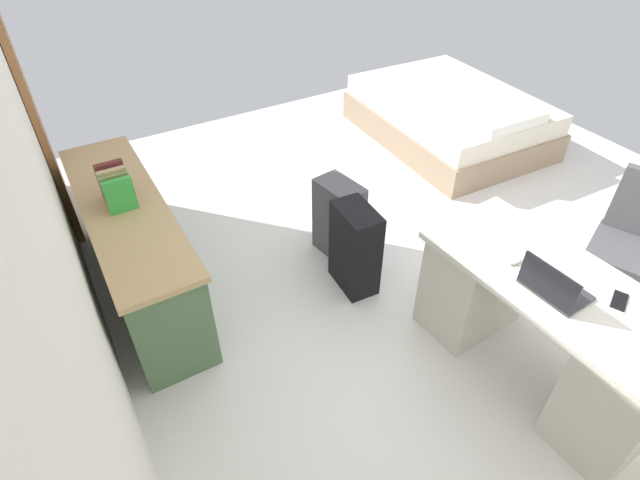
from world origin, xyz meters
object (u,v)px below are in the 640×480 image
(bed, at_px, (450,117))
(cell_phone_near_laptop, at_px, (619,301))
(suitcase_spare_grey, at_px, (339,219))
(credenza, at_px, (136,249))
(computer_mouse, at_px, (514,260))
(laptop, at_px, (553,287))
(office_chair, at_px, (628,254))
(desk, at_px, (543,327))
(figurine_small, at_px, (108,172))
(suitcase_black, at_px, (355,249))

(bed, xyz_separation_m, cell_phone_near_laptop, (-2.72, 1.43, 0.49))
(bed, xyz_separation_m, suitcase_spare_grey, (-0.97, 1.96, 0.06))
(credenza, relative_size, computer_mouse, 18.00)
(computer_mouse, bearing_deg, laptop, 170.98)
(office_chair, relative_size, credenza, 0.52)
(desk, xyz_separation_m, figurine_small, (2.18, 1.79, 0.41))
(desk, relative_size, cell_phone_near_laptop, 10.84)
(bed, distance_m, suitcase_spare_grey, 2.19)
(bed, relative_size, cell_phone_near_laptop, 14.39)
(bed, bearing_deg, computer_mouse, 143.57)
(bed, bearing_deg, figurine_small, 95.14)
(suitcase_spare_grey, bearing_deg, desk, -173.98)
(laptop, height_order, computer_mouse, laptop)
(desk, relative_size, figurine_small, 13.40)
(office_chair, relative_size, computer_mouse, 9.40)
(desk, bearing_deg, suitcase_spare_grey, 14.66)
(cell_phone_near_laptop, bearing_deg, credenza, 17.34)
(desk, bearing_deg, bed, -32.22)
(desk, distance_m, bed, 2.94)
(desk, distance_m, figurine_small, 2.85)
(suitcase_spare_grey, bearing_deg, cell_phone_near_laptop, -171.79)
(office_chair, distance_m, credenza, 3.23)
(cell_phone_near_laptop, height_order, figurine_small, figurine_small)
(credenza, bearing_deg, bed, -79.34)
(desk, height_order, cell_phone_near_laptop, cell_phone_near_laptop)
(credenza, bearing_deg, figurine_small, 0.27)
(figurine_small, bearing_deg, office_chair, -127.16)
(credenza, height_order, bed, credenza)
(computer_mouse, height_order, cell_phone_near_laptop, computer_mouse)
(suitcase_spare_grey, bearing_deg, laptop, -178.42)
(suitcase_spare_grey, relative_size, cell_phone_near_laptop, 4.48)
(suitcase_black, relative_size, computer_mouse, 6.44)
(bed, distance_m, suitcase_black, 2.45)
(office_chair, distance_m, bed, 2.45)
(office_chair, bearing_deg, cell_phone_near_laptop, 114.01)
(cell_phone_near_laptop, bearing_deg, bed, -53.04)
(cell_phone_near_laptop, relative_size, figurine_small, 1.24)
(suitcase_spare_grey, bearing_deg, credenza, 67.68)
(suitcase_spare_grey, bearing_deg, office_chair, -145.03)
(computer_mouse, relative_size, figurine_small, 0.91)
(laptop, bearing_deg, bed, -33.89)
(office_chair, bearing_deg, bed, -15.02)
(desk, bearing_deg, figurine_small, 39.33)
(desk, xyz_separation_m, bed, (2.49, -1.57, -0.14))
(credenza, distance_m, figurine_small, 0.54)
(office_chair, distance_m, suitcase_black, 1.76)
(desk, xyz_separation_m, credenza, (1.85, 1.79, -0.01))
(suitcase_spare_grey, distance_m, computer_mouse, 1.39)
(bed, height_order, cell_phone_near_laptop, cell_phone_near_laptop)
(suitcase_spare_grey, xyz_separation_m, figurine_small, (0.67, 1.39, 0.49))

